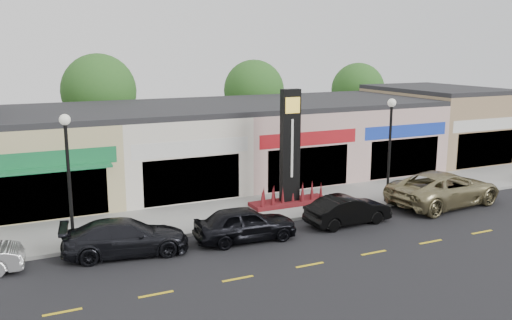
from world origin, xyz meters
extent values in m
plane|color=black|center=(0.00, 0.00, 0.00)|extent=(120.00, 120.00, 0.00)
cube|color=gray|center=(0.00, 4.35, 0.07)|extent=(52.00, 4.30, 0.15)
cube|color=gray|center=(0.00, 2.10, 0.07)|extent=(52.00, 0.20, 0.15)
cube|color=#CBBB82|center=(-8.50, 11.50, 2.25)|extent=(7.00, 10.00, 4.50)
cube|color=#262628|center=(-8.50, 11.50, 4.65)|extent=(7.00, 10.00, 0.30)
cube|color=black|center=(-8.50, 6.55, 1.40)|extent=(5.25, 0.10, 2.40)
cube|color=#19733F|center=(-8.50, 6.55, 3.10)|extent=(6.30, 0.12, 0.80)
cube|color=#19733F|center=(-8.50, 6.10, 2.70)|extent=(5.60, 0.90, 0.12)
cube|color=silver|center=(-1.50, 11.50, 2.25)|extent=(7.00, 10.00, 4.50)
cube|color=#262628|center=(-1.50, 11.50, 4.65)|extent=(7.00, 10.00, 0.30)
cube|color=black|center=(-1.50, 6.55, 1.40)|extent=(5.25, 0.10, 2.40)
cube|color=silver|center=(-1.50, 6.55, 3.10)|extent=(6.30, 0.12, 0.80)
cube|color=#C79E97|center=(5.50, 11.50, 2.25)|extent=(7.00, 10.00, 4.50)
cube|color=#262628|center=(5.50, 11.50, 4.65)|extent=(7.00, 10.00, 0.30)
cube|color=black|center=(5.50, 6.55, 1.40)|extent=(5.25, 0.10, 2.40)
cube|color=#AD171E|center=(5.50, 6.55, 3.10)|extent=(6.30, 0.12, 0.80)
cube|color=#C79E97|center=(12.50, 11.50, 2.25)|extent=(7.00, 10.00, 4.50)
cube|color=#262628|center=(12.50, 11.50, 4.65)|extent=(7.00, 10.00, 0.30)
cube|color=black|center=(12.50, 6.55, 1.40)|extent=(5.25, 0.10, 2.40)
cube|color=#1A3BBB|center=(12.50, 6.55, 3.10)|extent=(6.30, 0.12, 0.80)
cube|color=#927255|center=(19.50, 11.50, 2.50)|extent=(7.00, 10.00, 5.00)
cube|color=#262628|center=(19.50, 11.50, 5.15)|extent=(7.00, 10.00, 0.30)
cube|color=black|center=(19.50, 6.55, 1.40)|extent=(5.25, 0.10, 2.40)
cube|color=silver|center=(19.50, 6.55, 3.10)|extent=(6.30, 0.12, 0.80)
cylinder|color=#382619|center=(-4.00, 19.50, 1.57)|extent=(0.36, 0.36, 3.15)
sphere|color=#1E591C|center=(-4.00, 19.50, 5.23)|extent=(5.20, 5.20, 5.20)
cylinder|color=#382619|center=(8.00, 19.50, 1.49)|extent=(0.36, 0.36, 2.97)
sphere|color=#1E591C|center=(8.00, 19.50, 4.89)|extent=(4.80, 4.80, 4.80)
cylinder|color=#382619|center=(18.00, 19.50, 1.40)|extent=(0.36, 0.36, 2.80)
sphere|color=#1E591C|center=(18.00, 19.50, 4.64)|extent=(4.60, 4.60, 4.60)
cylinder|color=black|center=(-8.00, 2.50, 0.30)|extent=(0.32, 0.32, 0.30)
cylinder|color=black|center=(-8.00, 2.50, 2.80)|extent=(0.14, 0.14, 5.00)
sphere|color=silver|center=(-8.00, 2.50, 5.40)|extent=(0.44, 0.44, 0.44)
cylinder|color=black|center=(8.00, 2.50, 0.30)|extent=(0.32, 0.32, 0.30)
cylinder|color=black|center=(8.00, 2.50, 2.80)|extent=(0.14, 0.14, 5.00)
sphere|color=silver|center=(8.00, 2.50, 5.40)|extent=(0.44, 0.44, 0.44)
cube|color=#58160F|center=(3.00, 4.20, 0.25)|extent=(4.20, 1.30, 0.20)
cube|color=black|center=(3.00, 4.20, 3.15)|extent=(1.00, 0.40, 6.00)
cube|color=yellow|center=(3.00, 3.98, 5.35)|extent=(0.80, 0.05, 0.80)
cube|color=silver|center=(3.00, 3.98, 3.15)|extent=(0.12, 0.04, 3.00)
imported|color=black|center=(-6.14, 1.09, 0.72)|extent=(2.73, 5.23, 1.45)
imported|color=black|center=(-1.13, 0.55, 0.75)|extent=(2.01, 4.51, 1.51)
imported|color=black|center=(4.14, 0.53, 0.69)|extent=(1.65, 4.24, 1.38)
imported|color=#93885D|center=(10.58, 1.07, 0.90)|extent=(3.65, 6.75, 1.80)
camera|label=1|loc=(-10.09, -19.81, 8.14)|focal=38.00mm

